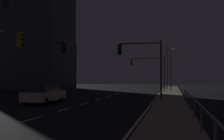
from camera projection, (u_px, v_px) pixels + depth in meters
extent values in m
plane|color=black|center=(87.00, 103.00, 21.24)|extent=(112.00, 112.00, 0.00)
cube|color=gray|center=(171.00, 104.00, 19.62)|extent=(2.60, 77.00, 0.14)
cube|color=silver|center=(32.00, 119.00, 12.97)|extent=(0.14, 2.00, 0.01)
cube|color=silver|center=(64.00, 109.00, 16.86)|extent=(0.14, 2.00, 0.01)
cube|color=silver|center=(85.00, 103.00, 20.75)|extent=(0.14, 2.00, 0.01)
cube|color=silver|center=(98.00, 99.00, 24.64)|extent=(0.14, 2.00, 0.01)
cube|color=silver|center=(108.00, 96.00, 28.53)|extent=(0.14, 2.00, 0.01)
cube|color=silver|center=(116.00, 94.00, 32.42)|extent=(0.14, 2.00, 0.01)
cube|color=silver|center=(122.00, 92.00, 36.31)|extent=(0.14, 2.00, 0.01)
cube|color=silver|center=(127.00, 91.00, 40.19)|extent=(0.14, 2.00, 0.01)
cube|color=silver|center=(131.00, 90.00, 44.08)|extent=(0.14, 2.00, 0.01)
cube|color=silver|center=(134.00, 89.00, 47.97)|extent=(0.14, 2.00, 0.01)
cube|color=silver|center=(155.00, 99.00, 24.84)|extent=(0.14, 53.00, 0.01)
cube|color=beige|center=(45.00, 96.00, 20.44)|extent=(1.88, 4.42, 0.70)
cube|color=#1E2328|center=(43.00, 88.00, 20.21)|extent=(1.63, 2.48, 0.55)
cylinder|color=black|center=(44.00, 98.00, 21.97)|extent=(0.23, 0.64, 0.64)
cylinder|color=black|center=(61.00, 99.00, 21.62)|extent=(0.23, 0.64, 0.64)
cylinder|color=black|center=(26.00, 101.00, 19.23)|extent=(0.23, 0.64, 0.64)
cylinder|color=black|center=(45.00, 102.00, 18.88)|extent=(0.23, 0.64, 0.64)
cylinder|color=#38383D|center=(165.00, 74.00, 36.94)|extent=(0.16, 0.16, 5.13)
cylinder|color=#4C4C51|center=(148.00, 58.00, 37.64)|extent=(4.92, 0.24, 0.11)
cube|color=olive|center=(132.00, 62.00, 38.26)|extent=(0.29, 0.35, 0.95)
sphere|color=red|center=(131.00, 60.00, 38.31)|extent=(0.20, 0.20, 0.20)
sphere|color=black|center=(131.00, 62.00, 38.30)|extent=(0.20, 0.20, 0.20)
sphere|color=black|center=(131.00, 64.00, 38.30)|extent=(0.20, 0.20, 0.20)
cube|color=olive|center=(20.00, 40.00, 14.98)|extent=(0.28, 0.34, 0.95)
sphere|color=red|center=(23.00, 35.00, 14.95)|extent=(0.20, 0.20, 0.20)
sphere|color=black|center=(23.00, 40.00, 14.94)|extent=(0.20, 0.20, 0.20)
sphere|color=black|center=(23.00, 45.00, 14.93)|extent=(0.20, 0.20, 0.20)
cylinder|color=#38383D|center=(161.00, 70.00, 22.01)|extent=(0.16, 0.16, 5.33)
cylinder|color=#2D3033|center=(140.00, 43.00, 22.42)|extent=(3.67, 0.27, 0.11)
cube|color=black|center=(120.00, 50.00, 22.76)|extent=(0.29, 0.35, 0.95)
sphere|color=red|center=(118.00, 46.00, 22.79)|extent=(0.20, 0.20, 0.20)
sphere|color=black|center=(118.00, 50.00, 22.79)|extent=(0.20, 0.20, 0.20)
sphere|color=black|center=(118.00, 53.00, 22.78)|extent=(0.20, 0.20, 0.20)
cylinder|color=#2D3033|center=(20.00, 72.00, 21.97)|extent=(0.16, 0.16, 5.35)
cylinder|color=#2D3033|center=(41.00, 43.00, 21.31)|extent=(4.28, 0.58, 0.11)
cube|color=black|center=(63.00, 48.00, 20.57)|extent=(0.32, 0.37, 0.95)
sphere|color=red|center=(65.00, 44.00, 20.53)|extent=(0.20, 0.20, 0.20)
sphere|color=black|center=(65.00, 48.00, 20.52)|extent=(0.20, 0.20, 0.20)
sphere|color=black|center=(65.00, 52.00, 20.51)|extent=(0.20, 0.20, 0.20)
cylinder|color=#4C4C51|center=(171.00, 69.00, 40.18)|extent=(0.18, 0.18, 6.66)
cylinder|color=#4C4C51|center=(173.00, 49.00, 39.56)|extent=(0.82, 1.33, 0.10)
ellipsoid|color=#F9D172|center=(175.00, 49.00, 38.86)|extent=(0.56, 0.36, 0.24)
cylinder|color=#4C4C51|center=(76.00, 68.00, 36.09)|extent=(0.18, 0.18, 7.14)
cylinder|color=#2D3033|center=(73.00, 43.00, 35.65)|extent=(0.39, 1.21, 0.10)
ellipsoid|color=#F9D172|center=(71.00, 44.00, 35.10)|extent=(0.56, 0.36, 0.24)
cylinder|color=#38383D|center=(167.00, 68.00, 42.42)|extent=(0.18, 0.18, 7.17)
cylinder|color=#38383D|center=(163.00, 48.00, 42.71)|extent=(1.25, 0.19, 0.10)
ellipsoid|color=#F9D172|center=(159.00, 49.00, 42.90)|extent=(0.56, 0.36, 0.24)
cylinder|color=#59595E|center=(215.00, 139.00, 6.33)|extent=(0.09, 0.09, 0.95)
cylinder|color=#59595E|center=(201.00, 119.00, 9.29)|extent=(0.09, 0.09, 0.95)
cylinder|color=#59595E|center=(194.00, 109.00, 12.25)|extent=(0.09, 0.09, 0.95)
cylinder|color=#59595E|center=(190.00, 103.00, 15.21)|extent=(0.09, 0.09, 0.95)
cylinder|color=#59595E|center=(187.00, 99.00, 18.16)|extent=(0.09, 0.09, 0.95)
cylinder|color=#59595E|center=(185.00, 96.00, 21.12)|extent=(0.09, 0.09, 0.95)
cube|color=slate|center=(197.00, 102.00, 10.78)|extent=(0.06, 21.30, 0.06)
cube|color=#3D424C|center=(23.00, 18.00, 47.84)|extent=(17.19, 10.41, 27.11)
cube|color=black|center=(5.00, 3.00, 42.81)|extent=(1.10, 0.06, 1.50)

